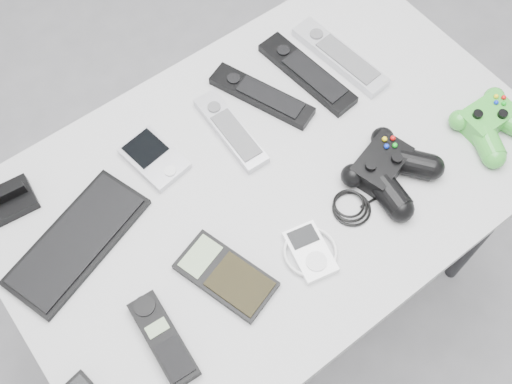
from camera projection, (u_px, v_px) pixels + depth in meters
floor at (280, 264)px, 1.78m from camera, size 3.50×3.50×0.00m
desk at (270, 190)px, 1.19m from camera, size 1.03×0.66×0.69m
pda_keyboard at (77, 241)px, 1.06m from camera, size 0.29×0.19×0.02m
dock_bracket at (9, 197)px, 1.09m from camera, size 0.09×0.08×0.04m
pda at (154, 158)px, 1.14m from camera, size 0.10×0.13×0.02m
remote_silver_a at (231, 130)px, 1.17m from camera, size 0.06×0.20×0.02m
remote_black_a at (262, 95)px, 1.20m from camera, size 0.13×0.23×0.02m
remote_black_b at (307, 73)px, 1.23m from camera, size 0.08×0.24×0.02m
remote_silver_b at (340, 56)px, 1.25m from camera, size 0.08×0.24×0.02m
cordless_handset at (163, 339)px, 0.98m from camera, size 0.06×0.16×0.03m
calculator at (226, 275)px, 1.03m from camera, size 0.13×0.19×0.02m
mp3_player at (310, 252)px, 1.05m from camera, size 0.12×0.12×0.02m
controller_black at (389, 168)px, 1.11m from camera, size 0.30×0.23×0.05m
controller_green at (493, 122)px, 1.16m from camera, size 0.15×0.16×0.05m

